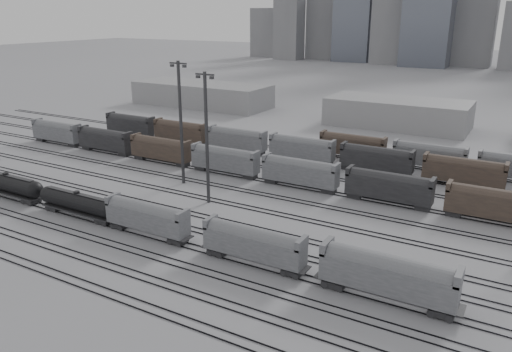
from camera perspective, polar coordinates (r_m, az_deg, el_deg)
The scene contains 15 objects.
ground at distance 75.06m, azimuth -11.17°, elevation -7.35°, with size 900.00×900.00×0.00m, color #A3A3A8.
tracks at distance 87.77m, azimuth -3.76°, elevation -3.12°, with size 220.00×71.50×0.16m.
tank_car_a at distance 100.47m, azimuth -26.56°, elevation -0.78°, with size 17.95×2.99×4.44m.
tank_car_b at distance 86.50m, azimuth -19.69°, elevation -2.87°, with size 16.88×2.81×4.17m.
hopper_car_a at distance 76.13m, azimuth -12.36°, elevation -4.48°, with size 14.18×2.82×5.07m.
hopper_car_b at distance 66.07m, azimuth -0.26°, elevation -7.60°, with size 14.39×2.86×5.15m.
hopper_car_c at distance 60.07m, azimuth 14.82°, elevation -10.73°, with size 15.80×3.14×5.65m.
light_mast_b at distance 95.82m, azimuth -8.59°, elevation 6.30°, with size 3.77×0.60×23.58m.
light_mast_c at distance 85.08m, azimuth -5.66°, elevation 4.62°, with size 3.65×0.58×22.78m.
bg_string_near at distance 95.18m, azimuth 5.05°, elevation 0.30°, with size 151.00×3.00×5.60m.
bg_string_mid at distance 106.34m, azimuth 13.60°, elevation 1.78°, with size 151.00×3.00×5.60m.
bg_string_far at distance 110.88m, azimuth 23.48°, elevation 1.42°, with size 66.00×3.00×5.60m.
warehouse_left at distance 181.85m, azimuth -6.23°, elevation 9.25°, with size 50.00×18.00×8.00m, color #9D9DA0.
warehouse_mid at distance 152.36m, azimuth 15.86°, elevation 6.94°, with size 40.00×18.00×8.00m, color #9D9DA0.
skyline at distance 332.34m, azimuth 24.89°, elevation 17.09°, with size 316.00×22.40×95.00m.
Camera 1 is at (45.41, -50.53, 31.93)m, focal length 35.00 mm.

